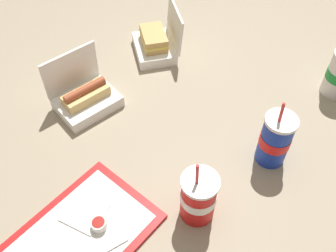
# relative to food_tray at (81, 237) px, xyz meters

# --- Properties ---
(ground_plane) EXTENTS (3.20, 3.20, 0.00)m
(ground_plane) POSITION_rel_food_tray_xyz_m (-0.40, -0.00, -0.01)
(ground_plane) COLOR gray
(food_tray) EXTENTS (0.40, 0.30, 0.01)m
(food_tray) POSITION_rel_food_tray_xyz_m (0.00, 0.00, 0.00)
(food_tray) COLOR red
(food_tray) RESTS_ON ground_plane
(ketchup_cup) EXTENTS (0.04, 0.04, 0.02)m
(ketchup_cup) POSITION_rel_food_tray_xyz_m (-0.05, 0.02, 0.02)
(ketchup_cup) COLOR white
(ketchup_cup) RESTS_ON food_tray
(napkin_stack) EXTENTS (0.11, 0.11, 0.00)m
(napkin_stack) POSITION_rel_food_tray_xyz_m (-0.06, -0.03, 0.01)
(napkin_stack) COLOR white
(napkin_stack) RESTS_ON food_tray
(plastic_fork) EXTENTS (0.11, 0.06, 0.00)m
(plastic_fork) POSITION_rel_food_tray_xyz_m (-0.01, 0.08, 0.01)
(plastic_fork) COLOR white
(plastic_fork) RESTS_ON food_tray
(clamshell_hotdog_corner) EXTENTS (0.22, 0.20, 0.18)m
(clamshell_hotdog_corner) POSITION_rel_food_tray_xyz_m (-0.35, -0.30, 0.04)
(clamshell_hotdog_corner) COLOR white
(clamshell_hotdog_corner) RESTS_ON ground_plane
(clamshell_sandwich_front) EXTENTS (0.24, 0.24, 0.18)m
(clamshell_sandwich_front) POSITION_rel_food_tray_xyz_m (-0.71, -0.27, 0.04)
(clamshell_sandwich_front) COLOR white
(clamshell_sandwich_front) RESTS_ON ground_plane
(soda_cup_front) EXTENTS (0.09, 0.09, 0.23)m
(soda_cup_front) POSITION_rel_food_tray_xyz_m (-0.49, 0.29, 0.08)
(soda_cup_front) COLOR #1938B7
(soda_cup_front) RESTS_ON ground_plane
(soda_cup_corner) EXTENTS (0.09, 0.09, 0.21)m
(soda_cup_corner) POSITION_rel_food_tray_xyz_m (-0.22, 0.20, 0.07)
(soda_cup_corner) COLOR red
(soda_cup_corner) RESTS_ON ground_plane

